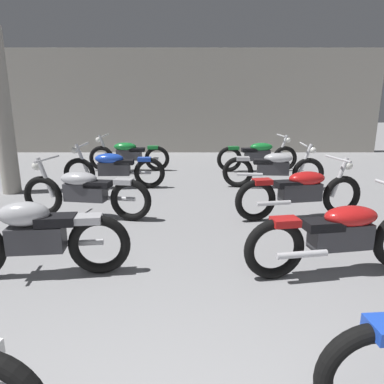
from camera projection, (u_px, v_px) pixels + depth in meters
back_wall at (192, 102)px, 12.68m from camera, size 13.37×0.24×3.60m
support_pillar at (3, 114)px, 6.98m from camera, size 0.36×0.36×3.20m
motorcycle_left_row_1 at (36, 236)px, 3.77m from camera, size 1.97×0.53×0.88m
motorcycle_left_row_2 at (85, 191)px, 5.68m from camera, size 2.16×0.68×0.97m
motorcycle_left_row_3 at (114, 168)px, 7.62m from camera, size 2.17×0.68×0.97m
motorcycle_left_row_4 at (129, 154)px, 9.54m from camera, size 2.17×0.68×0.97m
motorcycle_right_row_1 at (342, 234)px, 3.85m from camera, size 2.16×0.74×0.97m
motorcycle_right_row_2 at (301, 191)px, 5.68m from camera, size 2.15×0.77×0.97m
motorcycle_right_row_3 at (274, 167)px, 7.66m from camera, size 2.17×0.68×0.97m
motorcycle_right_row_4 at (258, 155)px, 9.46m from camera, size 2.17×0.68×0.97m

